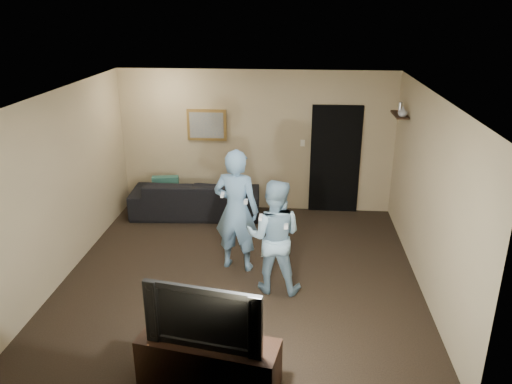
# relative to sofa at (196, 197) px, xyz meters

# --- Properties ---
(ground) EXTENTS (5.00, 5.00, 0.00)m
(ground) POSITION_rel_sofa_xyz_m (1.08, -2.08, -0.34)
(ground) COLOR black
(ground) RESTS_ON ground
(ceiling) EXTENTS (5.00, 5.00, 0.04)m
(ceiling) POSITION_rel_sofa_xyz_m (1.08, -2.08, 2.26)
(ceiling) COLOR silver
(ceiling) RESTS_ON wall_back
(wall_back) EXTENTS (5.00, 0.04, 2.60)m
(wall_back) POSITION_rel_sofa_xyz_m (1.08, 0.42, 0.96)
(wall_back) COLOR tan
(wall_back) RESTS_ON ground
(wall_front) EXTENTS (5.00, 0.04, 2.60)m
(wall_front) POSITION_rel_sofa_xyz_m (1.08, -4.58, 0.96)
(wall_front) COLOR tan
(wall_front) RESTS_ON ground
(wall_left) EXTENTS (0.04, 5.00, 2.60)m
(wall_left) POSITION_rel_sofa_xyz_m (-1.42, -2.08, 0.96)
(wall_left) COLOR tan
(wall_left) RESTS_ON ground
(wall_right) EXTENTS (0.04, 5.00, 2.60)m
(wall_right) POSITION_rel_sofa_xyz_m (3.58, -2.08, 0.96)
(wall_right) COLOR tan
(wall_right) RESTS_ON ground
(sofa) EXTENTS (2.37, 1.04, 0.68)m
(sofa) POSITION_rel_sofa_xyz_m (0.00, 0.00, 0.00)
(sofa) COLOR black
(sofa) RESTS_ON ground
(throw_pillow) EXTENTS (0.50, 0.23, 0.48)m
(throw_pillow) POSITION_rel_sofa_xyz_m (-0.55, 0.00, 0.14)
(throw_pillow) COLOR #16443D
(throw_pillow) RESTS_ON sofa
(painting_frame) EXTENTS (0.72, 0.05, 0.57)m
(painting_frame) POSITION_rel_sofa_xyz_m (0.18, 0.39, 1.26)
(painting_frame) COLOR olive
(painting_frame) RESTS_ON wall_back
(painting_canvas) EXTENTS (0.62, 0.01, 0.47)m
(painting_canvas) POSITION_rel_sofa_xyz_m (0.18, 0.37, 1.26)
(painting_canvas) COLOR slate
(painting_canvas) RESTS_ON painting_frame
(doorway) EXTENTS (0.90, 0.06, 2.00)m
(doorway) POSITION_rel_sofa_xyz_m (2.53, 0.39, 0.66)
(doorway) COLOR black
(doorway) RESTS_ON ground
(light_switch) EXTENTS (0.08, 0.02, 0.12)m
(light_switch) POSITION_rel_sofa_xyz_m (1.93, 0.39, 0.96)
(light_switch) COLOR silver
(light_switch) RESTS_ON wall_back
(wall_shelf) EXTENTS (0.20, 0.60, 0.03)m
(wall_shelf) POSITION_rel_sofa_xyz_m (3.47, -0.28, 1.65)
(wall_shelf) COLOR black
(wall_shelf) RESTS_ON wall_right
(shelf_vase) EXTENTS (0.17, 0.17, 0.16)m
(shelf_vase) POSITION_rel_sofa_xyz_m (3.47, -0.49, 1.74)
(shelf_vase) COLOR #A3A4A8
(shelf_vase) RESTS_ON wall_shelf
(shelf_figurine) EXTENTS (0.06, 0.06, 0.18)m
(shelf_figurine) POSITION_rel_sofa_xyz_m (3.47, -0.25, 1.76)
(shelf_figurine) COLOR silver
(shelf_figurine) RESTS_ON wall_shelf
(tv_console) EXTENTS (1.50, 0.71, 0.51)m
(tv_console) POSITION_rel_sofa_xyz_m (0.99, -4.33, -0.09)
(tv_console) COLOR black
(tv_console) RESTS_ON ground
(television) EXTENTS (1.20, 0.37, 0.68)m
(television) POSITION_rel_sofa_xyz_m (0.99, -4.33, 0.51)
(television) COLOR black
(television) RESTS_ON tv_console
(wii_player_left) EXTENTS (0.74, 0.57, 1.81)m
(wii_player_left) POSITION_rel_sofa_xyz_m (0.99, -1.91, 0.57)
(wii_player_left) COLOR #6B94BA
(wii_player_left) RESTS_ON ground
(wii_player_right) EXTENTS (0.82, 0.67, 1.58)m
(wii_player_right) POSITION_rel_sofa_xyz_m (1.56, -2.46, 0.45)
(wii_player_right) COLOR #84A8C0
(wii_player_right) RESTS_ON ground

